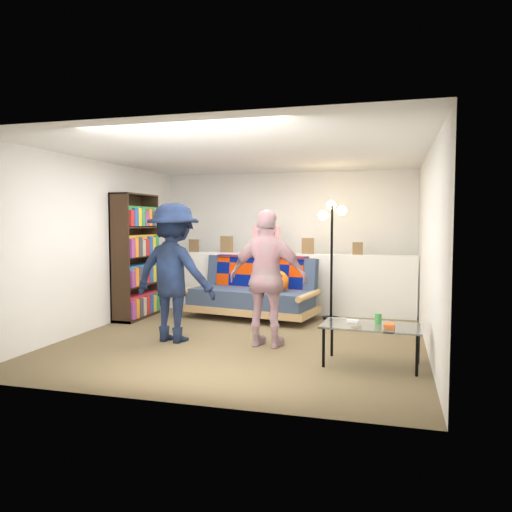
{
  "coord_description": "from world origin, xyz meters",
  "views": [
    {
      "loc": [
        1.83,
        -6.28,
        1.53
      ],
      "look_at": [
        0.0,
        0.4,
        1.05
      ],
      "focal_mm": 35.0,
      "sensor_mm": 36.0,
      "label": 1
    }
  ],
  "objects_px": {
    "floor_lamp": "(332,235)",
    "person_left": "(174,272)",
    "coffee_table": "(372,328)",
    "futon_sofa": "(254,293)",
    "person_right": "(268,278)",
    "bookshelf": "(136,260)"
  },
  "relations": [
    {
      "from": "person_right",
      "to": "floor_lamp",
      "type": "bearing_deg",
      "value": -99.9
    },
    {
      "from": "coffee_table",
      "to": "floor_lamp",
      "type": "relative_size",
      "value": 0.58
    },
    {
      "from": "floor_lamp",
      "to": "person_right",
      "type": "height_order",
      "value": "floor_lamp"
    },
    {
      "from": "bookshelf",
      "to": "person_right",
      "type": "distance_m",
      "value": 2.74
    },
    {
      "from": "coffee_table",
      "to": "person_right",
      "type": "bearing_deg",
      "value": 158.74
    },
    {
      "from": "person_right",
      "to": "person_left",
      "type": "bearing_deg",
      "value": 7.13
    },
    {
      "from": "coffee_table",
      "to": "person_right",
      "type": "distance_m",
      "value": 1.43
    },
    {
      "from": "futon_sofa",
      "to": "person_left",
      "type": "relative_size",
      "value": 1.22
    },
    {
      "from": "floor_lamp",
      "to": "person_left",
      "type": "xyz_separation_m",
      "value": [
        -1.77,
        -2.0,
        -0.43
      ]
    },
    {
      "from": "floor_lamp",
      "to": "person_right",
      "type": "relative_size",
      "value": 1.11
    },
    {
      "from": "floor_lamp",
      "to": "person_left",
      "type": "distance_m",
      "value": 2.7
    },
    {
      "from": "futon_sofa",
      "to": "person_right",
      "type": "xyz_separation_m",
      "value": [
        0.65,
        -1.71,
        0.44
      ]
    },
    {
      "from": "person_left",
      "to": "coffee_table",
      "type": "bearing_deg",
      "value": 178.81
    },
    {
      "from": "coffee_table",
      "to": "futon_sofa",
      "type": "bearing_deg",
      "value": 131.0
    },
    {
      "from": "bookshelf",
      "to": "coffee_table",
      "type": "distance_m",
      "value": 4.13
    },
    {
      "from": "floor_lamp",
      "to": "person_right",
      "type": "xyz_separation_m",
      "value": [
        -0.54,
        -1.97,
        -0.48
      ]
    },
    {
      "from": "floor_lamp",
      "to": "person_left",
      "type": "bearing_deg",
      "value": -131.45
    },
    {
      "from": "coffee_table",
      "to": "person_left",
      "type": "height_order",
      "value": "person_left"
    },
    {
      "from": "floor_lamp",
      "to": "person_left",
      "type": "relative_size",
      "value": 1.05
    },
    {
      "from": "person_right",
      "to": "futon_sofa",
      "type": "bearing_deg",
      "value": -63.81
    },
    {
      "from": "bookshelf",
      "to": "coffee_table",
      "type": "height_order",
      "value": "bookshelf"
    },
    {
      "from": "bookshelf",
      "to": "person_left",
      "type": "relative_size",
      "value": 1.11
    }
  ]
}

